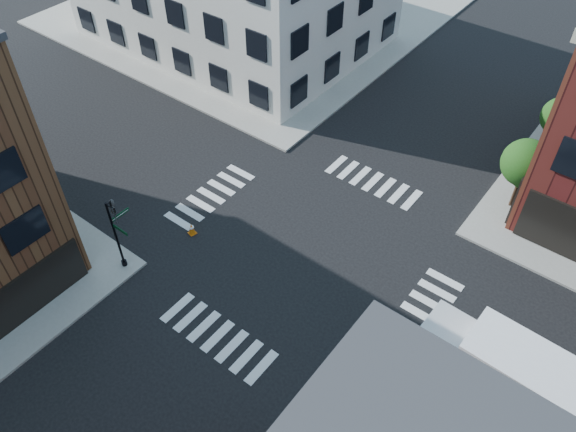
{
  "coord_description": "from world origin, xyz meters",
  "views": [
    {
      "loc": [
        11.7,
        -16.71,
        22.77
      ],
      "look_at": [
        -0.76,
        -0.55,
        2.5
      ],
      "focal_mm": 35.0,
      "sensor_mm": 36.0,
      "label": 1
    }
  ],
  "objects": [
    {
      "name": "ground",
      "position": [
        0.0,
        0.0,
        0.0
      ],
      "size": [
        120.0,
        120.0,
        0.0
      ],
      "primitive_type": "plane",
      "color": "black",
      "rests_on": "ground"
    },
    {
      "name": "tree_far",
      "position": [
        7.56,
        15.98,
        2.87
      ],
      "size": [
        2.43,
        2.43,
        4.07
      ],
      "color": "black",
      "rests_on": "ground"
    },
    {
      "name": "box_truck",
      "position": [
        11.91,
        -1.89,
        1.88
      ],
      "size": [
        8.08,
        2.69,
        3.62
      ],
      "rotation": [
        0.0,
        0.0,
        -0.03
      ],
      "color": "white",
      "rests_on": "ground"
    },
    {
      "name": "traffic_cone",
      "position": [
        -5.7,
        -2.9,
        0.36
      ],
      "size": [
        0.48,
        0.48,
        0.74
      ],
      "rotation": [
        0.0,
        0.0,
        -0.22
      ],
      "color": "orange",
      "rests_on": "ground"
    },
    {
      "name": "signal_pole",
      "position": [
        -6.72,
        -6.68,
        2.86
      ],
      "size": [
        1.29,
        1.24,
        4.6
      ],
      "color": "black",
      "rests_on": "ground"
    },
    {
      "name": "tree_near",
      "position": [
        7.56,
        9.98,
        3.16
      ],
      "size": [
        2.69,
        2.69,
        4.49
      ],
      "color": "black",
      "rests_on": "ground"
    },
    {
      "name": "sidewalk_nw",
      "position": [
        -21.0,
        21.0,
        0.07
      ],
      "size": [
        30.0,
        30.0,
        0.15
      ],
      "primitive_type": "cube",
      "color": "gray",
      "rests_on": "ground"
    }
  ]
}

